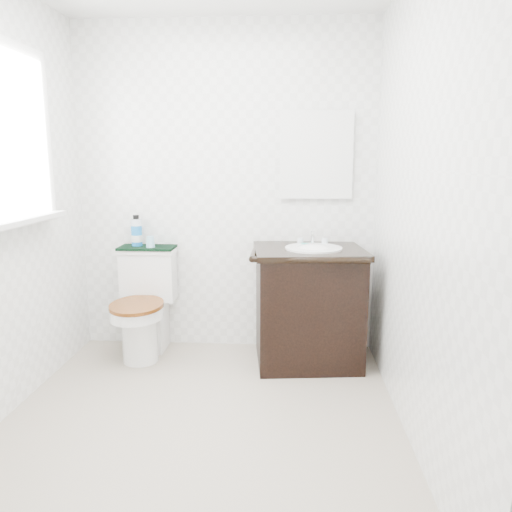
# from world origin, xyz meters

# --- Properties ---
(floor) EXTENTS (2.40, 2.40, 0.00)m
(floor) POSITION_xyz_m (0.00, 0.00, 0.00)
(floor) COLOR #BAAC96
(floor) RESTS_ON ground
(wall_back) EXTENTS (2.40, 0.00, 2.40)m
(wall_back) POSITION_xyz_m (0.00, 1.20, 1.20)
(wall_back) COLOR white
(wall_back) RESTS_ON ground
(wall_front) EXTENTS (2.40, 0.00, 2.40)m
(wall_front) POSITION_xyz_m (0.00, -1.20, 1.20)
(wall_front) COLOR white
(wall_front) RESTS_ON ground
(wall_right) EXTENTS (0.00, 2.40, 2.40)m
(wall_right) POSITION_xyz_m (1.10, 0.00, 1.20)
(wall_right) COLOR white
(wall_right) RESTS_ON ground
(window) EXTENTS (0.02, 0.70, 0.90)m
(window) POSITION_xyz_m (-1.07, 0.25, 1.55)
(window) COLOR white
(window) RESTS_ON wall_left
(mirror) EXTENTS (0.50, 0.02, 0.60)m
(mirror) POSITION_xyz_m (0.66, 1.18, 1.45)
(mirror) COLOR silver
(mirror) RESTS_ON wall_back
(toilet) EXTENTS (0.42, 0.63, 0.77)m
(toilet) POSITION_xyz_m (-0.57, 0.97, 0.34)
(toilet) COLOR white
(toilet) RESTS_ON floor
(vanity) EXTENTS (0.80, 0.71, 0.92)m
(vanity) POSITION_xyz_m (0.61, 0.90, 0.43)
(vanity) COLOR black
(vanity) RESTS_ON floor
(trash_bin) EXTENTS (0.25, 0.21, 0.32)m
(trash_bin) POSITION_xyz_m (0.43, 0.80, 0.16)
(trash_bin) COLOR silver
(trash_bin) RESTS_ON floor
(towel) EXTENTS (0.41, 0.22, 0.02)m
(towel) POSITION_xyz_m (-0.57, 1.09, 0.78)
(towel) COLOR black
(towel) RESTS_ON toilet
(mouthwash_bottle) EXTENTS (0.08, 0.08, 0.23)m
(mouthwash_bottle) POSITION_xyz_m (-0.66, 1.11, 0.89)
(mouthwash_bottle) COLOR blue
(mouthwash_bottle) RESTS_ON towel
(cup) EXTENTS (0.07, 0.07, 0.08)m
(cup) POSITION_xyz_m (-0.54, 1.05, 0.83)
(cup) COLOR #89C6E0
(cup) RESTS_ON towel
(soap_bar) EXTENTS (0.08, 0.05, 0.02)m
(soap_bar) POSITION_xyz_m (0.59, 1.01, 0.83)
(soap_bar) COLOR #1C8778
(soap_bar) RESTS_ON vanity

